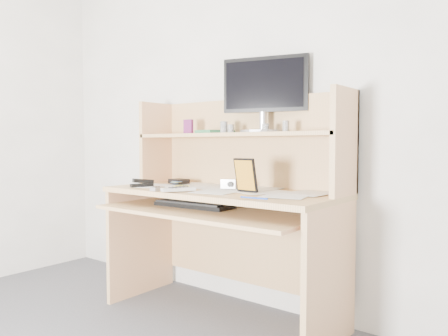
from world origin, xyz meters
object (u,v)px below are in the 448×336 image
Objects in this scene: tv_remote at (178,189)px; game_case at (246,175)px; monitor at (265,92)px; keyboard at (194,204)px; desk at (229,198)px.

game_case is (0.33, 0.18, 0.08)m from tv_remote.
monitor is (0.28, 0.44, 0.55)m from tv_remote.
keyboard is at bearing 123.85° from tv_remote.
tv_remote is at bearing -137.14° from monitor.
desk is at bearing 150.98° from game_case.
game_case reaches higher than keyboard.
desk is 0.34m from tv_remote.
tv_remote is (0.01, -0.15, 0.10)m from keyboard.
tv_remote is 0.76m from monitor.
game_case is 0.36× the size of monitor.
game_case reaches higher than tv_remote.
game_case is 0.54m from monitor.
game_case is at bearing -31.64° from desk.
desk is 2.86× the size of keyboard.
monitor is (0.29, 0.30, 0.65)m from keyboard.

